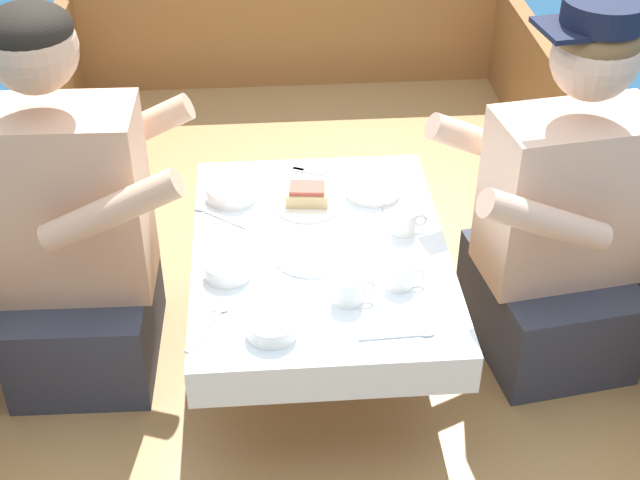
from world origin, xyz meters
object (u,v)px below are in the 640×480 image
object	(u,v)px
coffee_cup_starboard	(348,288)
sandwich	(307,194)
coffee_cup_port	(400,276)
person_port	(72,235)
person_starboard	(560,225)
coffee_cup_center	(405,221)

from	to	relation	value
coffee_cup_starboard	sandwich	bearing A→B (deg)	99.48
sandwich	coffee_cup_port	bearing A→B (deg)	-61.57
coffee_cup_port	sandwich	bearing A→B (deg)	118.43
person_port	sandwich	size ratio (longest dim) A/B	8.37
person_starboard	sandwich	world-z (taller)	person_starboard
person_starboard	coffee_cup_port	size ratio (longest dim) A/B	10.36
sandwich	coffee_cup_starboard	xyz separation A→B (m)	(0.07, -0.41, 0.00)
sandwich	person_port	bearing A→B (deg)	-166.83
coffee_cup_starboard	coffee_cup_center	distance (m)	0.31
coffee_cup_starboard	person_starboard	bearing A→B (deg)	22.05
person_starboard	coffee_cup_starboard	xyz separation A→B (m)	(-0.57, -0.23, 0.01)
coffee_cup_starboard	coffee_cup_port	bearing A→B (deg)	19.54
person_port	coffee_cup_port	distance (m)	0.83
coffee_cup_port	coffee_cup_starboard	xyz separation A→B (m)	(-0.13, -0.05, 0.01)
sandwich	coffee_cup_center	size ratio (longest dim) A/B	1.31
person_starboard	sandwich	distance (m)	0.66
sandwich	coffee_cup_center	xyz separation A→B (m)	(0.24, -0.15, -0.00)
sandwich	coffee_cup_starboard	world-z (taller)	coffee_cup_starboard
coffee_cup_center	coffee_cup_starboard	bearing A→B (deg)	-123.17
person_starboard	coffee_cup_center	distance (m)	0.40
coffee_cup_port	coffee_cup_center	bearing A→B (deg)	78.70
person_starboard	person_port	bearing A→B (deg)	-10.17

